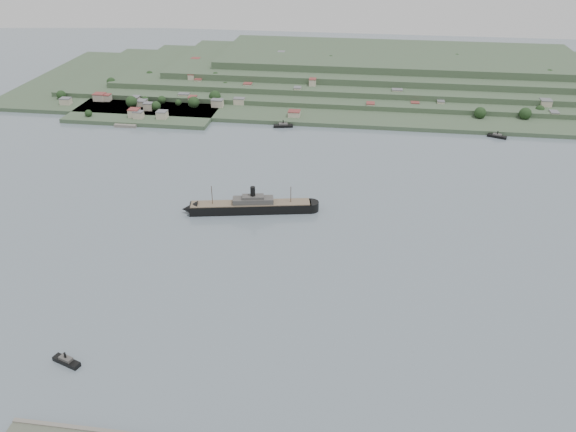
# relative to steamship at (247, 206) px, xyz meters

# --- Properties ---
(ground) EXTENTS (1400.00, 1400.00, 0.00)m
(ground) POSITION_rel_steamship_xyz_m (50.20, -48.75, -4.33)
(ground) COLOR slate
(ground) RESTS_ON ground
(far_peninsula) EXTENTS (760.00, 309.00, 30.00)m
(far_peninsula) POSITION_rel_steamship_xyz_m (78.11, 344.35, 7.55)
(far_peninsula) COLOR #2F442D
(far_peninsula) RESTS_ON ground
(steamship) EXTENTS (96.96, 28.82, 23.43)m
(steamship) POSITION_rel_steamship_xyz_m (0.00, 0.00, 0.00)
(steamship) COLOR black
(steamship) RESTS_ON ground
(tugboat) EXTENTS (15.28, 8.63, 6.66)m
(tugboat) POSITION_rel_steamship_xyz_m (-55.05, -161.07, -2.70)
(tugboat) COLOR black
(tugboat) RESTS_ON ground
(ferry_west) EXTENTS (19.58, 8.70, 7.10)m
(ferry_west) POSITION_rel_steamship_xyz_m (-0.47, 176.25, -2.62)
(ferry_west) COLOR black
(ferry_west) RESTS_ON ground
(ferry_east) EXTENTS (17.92, 11.12, 6.52)m
(ferry_east) POSITION_rel_steamship_xyz_m (203.47, 176.25, -2.76)
(ferry_east) COLOR black
(ferry_east) RESTS_ON ground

